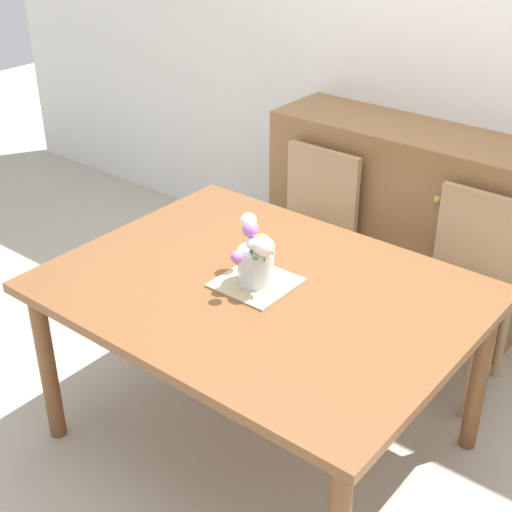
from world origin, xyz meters
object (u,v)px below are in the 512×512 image
(dining_table, at_px, (261,304))
(chair_left, at_px, (309,225))
(flower_vase, at_px, (256,256))
(chair_right, at_px, (466,279))
(dresser, at_px, (399,218))

(dining_table, bearing_deg, chair_left, 114.59)
(flower_vase, bearing_deg, chair_left, 113.34)
(dining_table, height_order, chair_right, chair_right)
(chair_left, xyz_separation_m, chair_right, (0.86, 0.00, 0.00))
(dining_table, bearing_deg, dresser, 95.18)
(chair_right, bearing_deg, chair_left, 0.00)
(dining_table, xyz_separation_m, dresser, (-0.12, 1.33, -0.18))
(chair_right, xyz_separation_m, dresser, (-0.55, 0.39, -0.02))
(dining_table, distance_m, chair_left, 1.05)
(chair_right, height_order, dresser, dresser)
(dining_table, height_order, dresser, dresser)
(chair_right, bearing_deg, flower_vase, 64.41)
(dining_table, bearing_deg, chair_right, 65.41)
(dresser, xyz_separation_m, flower_vase, (0.10, -1.33, 0.39))
(dresser, bearing_deg, dining_table, -84.82)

